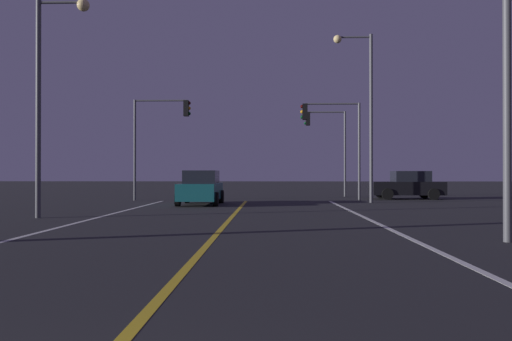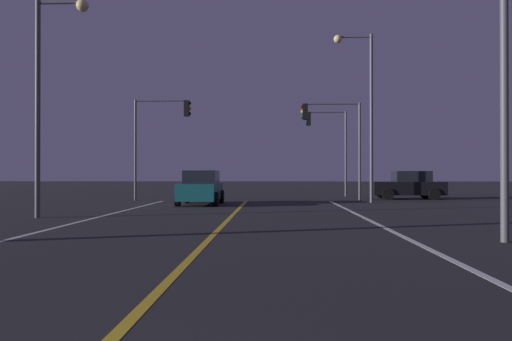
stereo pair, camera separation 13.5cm
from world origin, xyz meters
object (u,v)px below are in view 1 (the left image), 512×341
Objects in this scene: street_lamp_right_near at (485,34)px; street_lamp_right_far at (363,98)px; traffic_light_far_right at (326,134)px; car_crossing_side at (407,186)px; traffic_light_near_left at (161,126)px; street_lamp_left_mid at (50,78)px; car_oncoming at (201,188)px; traffic_light_near_right at (331,128)px.

street_lamp_right_far reaches higher than street_lamp_right_near.
traffic_light_far_right is at bearing -87.25° from street_lamp_right_near.
street_lamp_right_far reaches higher than car_crossing_side.
street_lamp_right_far is (-3.39, -3.92, 4.77)m from car_crossing_side.
traffic_light_near_left is 11.52m from street_lamp_left_mid.
street_lamp_right_near is at bearing 89.73° from street_lamp_right_far.
traffic_light_near_left is at bearing 28.73° from traffic_light_far_right.
street_lamp_left_mid is at bearing -28.45° from car_oncoming.
street_lamp_left_mid reaches higher than traffic_light_far_right.
traffic_light_far_right is at bearing 28.73° from traffic_light_near_left.
car_crossing_side is at bearing 143.54° from traffic_light_far_right.
street_lamp_right_near is 13.82m from street_lamp_left_mid.
car_crossing_side is 0.75× the size of traffic_light_far_right.
traffic_light_near_left is at bearing 83.00° from street_lamp_left_mid.
traffic_light_near_left is at bearing -57.18° from street_lamp_right_near.
street_lamp_right_far is at bearing 102.54° from car_oncoming.
traffic_light_near_right is at bearing -85.34° from street_lamp_right_near.
street_lamp_right_near reaches higher than traffic_light_near_left.
traffic_light_near_left reaches higher than traffic_light_far_right.
street_lamp_right_far is at bearing 99.08° from traffic_light_far_right.
street_lamp_right_far is (1.48, -1.79, 1.45)m from traffic_light_near_right.
traffic_light_near_right is 0.73× the size of street_lamp_left_mid.
traffic_light_near_right is 0.76× the size of street_lamp_right_near.
street_lamp_right_far reaches higher than street_lamp_left_mid.
car_oncoming is 0.48× the size of street_lamp_right_far.
car_crossing_side is 0.77× the size of traffic_light_near_right.
street_lamp_left_mid is (-15.99, -13.56, 4.05)m from car_crossing_side.
traffic_light_near_left is (-9.72, 0.00, 0.15)m from traffic_light_near_right.
street_lamp_right_far is at bearing -9.07° from traffic_light_near_left.
car_crossing_side is at bearing -130.80° from street_lamp_right_far.
traffic_light_near_right is at bearing 23.71° from car_crossing_side.
car_crossing_side and car_oncoming have the same top height.
traffic_light_far_right is 7.50m from street_lamp_right_far.
street_lamp_right_near is (1.09, -22.75, 0.46)m from traffic_light_far_right.
street_lamp_right_far is (0.07, 15.46, 0.89)m from street_lamp_right_near.
traffic_light_far_right is 0.75× the size of street_lamp_left_mid.
car_crossing_side is at bearing 8.33° from traffic_light_near_left.
street_lamp_left_mid is 15.87m from street_lamp_right_far.
car_oncoming is 16.40m from street_lamp_right_near.
traffic_light_near_right is (-4.87, -2.14, 3.31)m from car_crossing_side.
traffic_light_near_right is at bearing 45.76° from street_lamp_left_mid.
street_lamp_left_mid is (-11.12, -11.42, 0.74)m from traffic_light_near_right.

